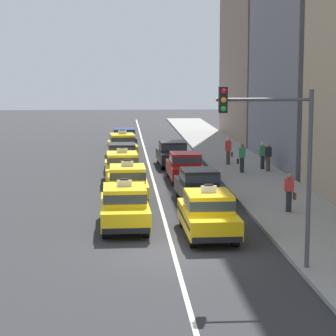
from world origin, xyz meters
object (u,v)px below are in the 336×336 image
sedan_left_sixth (124,138)px  taxi_left_second (127,183)px  taxi_right_nearest (208,213)px  pedestrian_trailing (242,158)px  sedan_right_fourth (173,153)px  traffic_light_pole (278,147)px  pedestrian_mid_block (228,151)px  pedestrian_by_storefront (289,193)px  sedan_right_second (199,185)px  sedan_left_fourth (122,155)px  taxi_left_third (122,167)px  taxi_left_fifth (122,145)px  taxi_left_nearest (125,206)px  pedestrian_near_crosswalk (268,157)px  pedestrian_far_corner (263,156)px  sedan_right_third (185,166)px

sedan_left_sixth → taxi_left_second: bearing=-89.8°
taxi_right_nearest → pedestrian_trailing: size_ratio=2.75×
sedan_right_fourth → traffic_light_pole: (1.44, -22.93, 2.97)m
sedan_right_fourth → pedestrian_trailing: (3.71, -3.80, 0.14)m
pedestrian_mid_block → pedestrian_by_storefront: size_ratio=1.05×
sedan_right_second → pedestrian_trailing: size_ratio=2.62×
taxi_right_nearest → pedestrian_mid_block: 18.18m
taxi_left_second → taxi_right_nearest: size_ratio=1.00×
sedan_left_fourth → sedan_left_sixth: same height
sedan_left_sixth → sedan_right_fourth: (2.99, -9.42, 0.00)m
taxi_left_third → taxi_right_nearest: bearing=-75.5°
sedan_left_fourth → sedan_right_fourth: bearing=18.9°
taxi_left_fifth → sedan_left_sixth: taxi_left_fifth is taller
taxi_left_nearest → pedestrian_near_crosswalk: bearing=58.0°
pedestrian_near_crosswalk → sedan_left_fourth: bearing=164.5°
pedestrian_far_corner → pedestrian_trailing: bearing=-138.7°
taxi_right_nearest → pedestrian_far_corner: size_ratio=2.89×
sedan_left_sixth → taxi_right_nearest: taxi_right_nearest is taller
traffic_light_pole → pedestrian_near_crosswalk: bearing=78.8°
taxi_left_third → pedestrian_near_crosswalk: bearing=18.8°
taxi_left_nearest → taxi_right_nearest: same height
sedan_left_fourth → sedan_right_fourth: (3.14, 1.07, 0.00)m
taxi_right_nearest → sedan_right_third: (0.28, 12.44, -0.03)m
sedan_left_sixth → taxi_right_nearest: 27.87m
taxi_right_nearest → pedestrian_near_crosswalk: size_ratio=2.82×
pedestrian_mid_block → taxi_left_second: bearing=-120.1°
sedan_right_third → sedan_right_fourth: (-0.26, 5.85, 0.00)m
taxi_left_second → sedan_left_fourth: size_ratio=1.06×
pedestrian_trailing → pedestrian_far_corner: size_ratio=1.05×
pedestrian_near_crosswalk → pedestrian_mid_block: pedestrian_mid_block is taller
sedan_left_fourth → sedan_left_sixth: size_ratio=0.99×
pedestrian_near_crosswalk → pedestrian_by_storefront: size_ratio=1.01×
sedan_right_fourth → pedestrian_trailing: size_ratio=2.60×
sedan_right_second → pedestrian_by_storefront: 4.45m
pedestrian_near_crosswalk → sedan_left_sixth: bearing=122.9°
taxi_left_second → sedan_left_sixth: taxi_left_second is taller
sedan_right_fourth → pedestrian_mid_block: bearing=-7.3°
taxi_left_third → sedan_left_sixth: bearing=89.5°
sedan_right_second → sedan_left_fourth: bearing=107.6°
sedan_right_second → pedestrian_far_corner: 10.71m
taxi_left_second → taxi_right_nearest: (2.88, -6.90, 0.00)m
pedestrian_near_crosswalk → sedan_right_fourth: bearing=147.3°
taxi_left_fifth → pedestrian_near_crosswalk: size_ratio=2.87×
taxi_right_nearest → sedan_right_fourth: (0.02, 18.29, -0.03)m
sedan_right_third → traffic_light_pole: size_ratio=0.78×
sedan_left_fourth → pedestrian_far_corner: bearing=-9.7°
taxi_left_nearest → pedestrian_far_corner: 16.52m
sedan_right_second → taxi_left_third: bearing=121.1°
sedan_right_second → sedan_right_fourth: (-0.34, 12.04, 0.00)m
traffic_light_pole → sedan_left_fourth: bearing=101.8°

